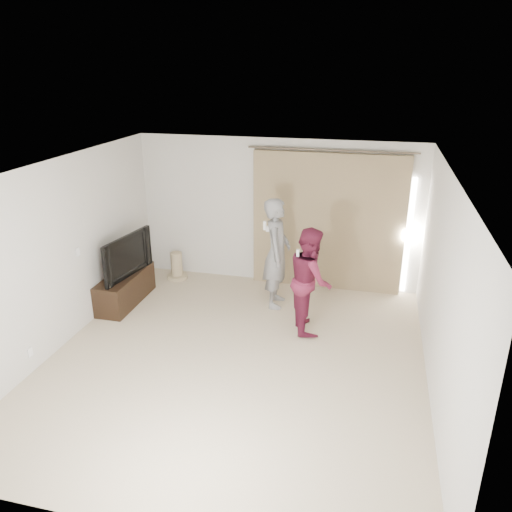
{
  "coord_description": "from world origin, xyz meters",
  "views": [
    {
      "loc": [
        1.65,
        -5.57,
        3.77
      ],
      "look_at": [
        -0.0,
        1.2,
        1.06
      ],
      "focal_mm": 35.0,
      "sensor_mm": 36.0,
      "label": 1
    }
  ],
  "objects_px": {
    "tv_console": "(125,288)",
    "tv": "(122,255)",
    "person_man": "(277,253)",
    "person_woman": "(310,280)"
  },
  "relations": [
    {
      "from": "tv",
      "to": "person_woman",
      "type": "distance_m",
      "value": 3.1
    },
    {
      "from": "tv_console",
      "to": "person_man",
      "type": "height_order",
      "value": "person_man"
    },
    {
      "from": "person_man",
      "to": "person_woman",
      "type": "distance_m",
      "value": 0.94
    },
    {
      "from": "tv_console",
      "to": "tv",
      "type": "relative_size",
      "value": 1.1
    },
    {
      "from": "person_man",
      "to": "tv",
      "type": "bearing_deg",
      "value": -167.68
    },
    {
      "from": "tv_console",
      "to": "tv",
      "type": "height_order",
      "value": "tv"
    },
    {
      "from": "tv_console",
      "to": "person_woman",
      "type": "bearing_deg",
      "value": -2.57
    },
    {
      "from": "tv_console",
      "to": "person_woman",
      "type": "distance_m",
      "value": 3.15
    },
    {
      "from": "tv",
      "to": "person_man",
      "type": "xyz_separation_m",
      "value": [
        2.46,
        0.54,
        0.05
      ]
    },
    {
      "from": "tv",
      "to": "person_man",
      "type": "relative_size",
      "value": 0.66
    }
  ]
}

